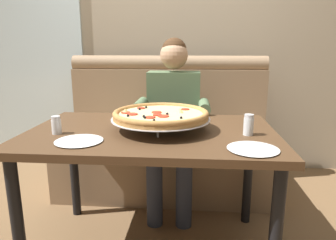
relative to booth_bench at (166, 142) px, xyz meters
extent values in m
cube|color=tan|center=(0.00, 0.57, 1.00)|extent=(6.00, 0.12, 2.80)
cube|color=white|center=(-1.42, 0.50, 1.00)|extent=(1.10, 0.02, 2.80)
cube|color=#937556|center=(0.00, -0.13, -0.17)|extent=(1.75, 0.60, 0.46)
cube|color=#937556|center=(0.00, 0.26, 0.29)|extent=(1.75, 0.18, 0.65)
cylinder|color=#937556|center=(0.00, 0.26, 0.66)|extent=(1.75, 0.14, 0.14)
cube|color=#4C331E|center=(0.00, -0.90, 0.34)|extent=(1.37, 0.87, 0.04)
cylinder|color=black|center=(-0.61, -1.26, -0.04)|extent=(0.06, 0.06, 0.71)
cylinder|color=black|center=(0.61, -1.26, -0.04)|extent=(0.06, 0.06, 0.71)
cylinder|color=black|center=(-0.61, -0.54, -0.04)|extent=(0.06, 0.06, 0.71)
cylinder|color=black|center=(0.61, -0.54, -0.04)|extent=(0.06, 0.06, 0.71)
cube|color=#2D3342|center=(0.08, -0.38, 0.14)|extent=(0.34, 0.40, 0.15)
cylinder|color=#2D3342|center=(-0.02, -0.63, -0.17)|extent=(0.11, 0.11, 0.46)
cylinder|color=#2D3342|center=(0.18, -0.63, -0.17)|extent=(0.11, 0.11, 0.46)
cube|color=#56704C|center=(0.08, -0.16, 0.34)|extent=(0.40, 0.22, 0.56)
cylinder|color=#56704C|center=(-0.15, -0.38, 0.40)|extent=(0.08, 0.28, 0.08)
cylinder|color=#56704C|center=(0.31, -0.38, 0.40)|extent=(0.08, 0.28, 0.08)
sphere|color=tan|center=(0.08, -0.18, 0.75)|extent=(0.21, 0.21, 0.21)
sphere|color=#472D19|center=(0.08, -0.17, 0.78)|extent=(0.19, 0.19, 0.19)
cylinder|color=silver|center=(0.05, -1.03, 0.39)|extent=(0.01, 0.01, 0.06)
cylinder|color=silver|center=(-0.07, -0.82, 0.39)|extent=(0.01, 0.01, 0.06)
cylinder|color=silver|center=(0.18, -0.82, 0.39)|extent=(0.01, 0.01, 0.06)
torus|color=silver|center=(0.05, -0.89, 0.41)|extent=(0.30, 0.30, 0.01)
cylinder|color=silver|center=(0.05, -0.89, 0.42)|extent=(0.55, 0.55, 0.00)
cylinder|color=#B77F42|center=(0.05, -0.89, 0.43)|extent=(0.52, 0.52, 0.02)
torus|color=#B77F42|center=(0.05, -0.89, 0.45)|extent=(0.53, 0.53, 0.03)
cylinder|color=beige|center=(0.05, -0.89, 0.45)|extent=(0.46, 0.46, 0.01)
cylinder|color=red|center=(0.07, -0.98, 0.45)|extent=(0.06, 0.06, 0.01)
cylinder|color=red|center=(-0.08, -0.77, 0.45)|extent=(0.05, 0.05, 0.01)
cylinder|color=red|center=(0.03, -0.88, 0.45)|extent=(0.06, 0.06, 0.01)
cylinder|color=red|center=(0.18, -0.78, 0.45)|extent=(0.05, 0.05, 0.01)
cylinder|color=red|center=(-0.14, -0.90, 0.45)|extent=(0.05, 0.05, 0.01)
cylinder|color=red|center=(0.04, -0.95, 0.45)|extent=(0.05, 0.05, 0.01)
cylinder|color=red|center=(0.01, -1.01, 0.45)|extent=(0.05, 0.05, 0.01)
cylinder|color=red|center=(-0.10, -0.94, 0.45)|extent=(0.06, 0.06, 0.01)
sphere|color=black|center=(-0.03, -1.00, 0.46)|extent=(0.01, 0.01, 0.01)
sphere|color=black|center=(0.09, -0.93, 0.46)|extent=(0.01, 0.01, 0.01)
sphere|color=black|center=(-0.02, -1.03, 0.46)|extent=(0.01, 0.01, 0.01)
sphere|color=black|center=(-0.11, -0.99, 0.46)|extent=(0.01, 0.01, 0.01)
sphere|color=black|center=(0.17, -1.01, 0.46)|extent=(0.01, 0.01, 0.01)
sphere|color=black|center=(-0.08, -0.81, 0.46)|extent=(0.01, 0.01, 0.01)
sphere|color=black|center=(-0.05, -0.75, 0.46)|extent=(0.01, 0.01, 0.01)
sphere|color=black|center=(0.04, -1.08, 0.46)|extent=(0.01, 0.01, 0.01)
cone|color=#CCC675|center=(-0.14, -0.89, 0.46)|extent=(0.04, 0.04, 0.02)
cone|color=#CCC675|center=(0.16, -0.87, 0.46)|extent=(0.04, 0.04, 0.02)
cone|color=#CCC675|center=(0.15, -0.86, 0.46)|extent=(0.04, 0.04, 0.02)
cylinder|color=white|center=(0.52, -0.95, 0.40)|extent=(0.05, 0.05, 0.09)
cylinder|color=#4C6633|center=(0.52, -0.95, 0.39)|extent=(0.04, 0.04, 0.06)
cylinder|color=silver|center=(0.52, -0.95, 0.46)|extent=(0.05, 0.05, 0.02)
cylinder|color=white|center=(-0.49, -1.01, 0.39)|extent=(0.05, 0.05, 0.08)
cylinder|color=#A82D19|center=(-0.49, -1.01, 0.38)|extent=(0.04, 0.04, 0.05)
cylinder|color=silver|center=(-0.49, -1.01, 0.44)|extent=(0.05, 0.05, 0.02)
cylinder|color=white|center=(0.50, -1.20, 0.36)|extent=(0.16, 0.16, 0.01)
cone|color=white|center=(0.50, -1.20, 0.37)|extent=(0.23, 0.23, 0.01)
cylinder|color=white|center=(-0.32, -1.14, 0.36)|extent=(0.16, 0.16, 0.01)
cone|color=white|center=(-0.32, -1.14, 0.37)|extent=(0.23, 0.23, 0.01)
cylinder|color=black|center=(-1.54, 0.91, -0.18)|extent=(0.02, 0.02, 0.44)
cylinder|color=black|center=(-1.29, 0.99, -0.18)|extent=(0.02, 0.02, 0.44)
cylinder|color=black|center=(-1.62, 1.16, -0.18)|extent=(0.02, 0.02, 0.44)
cylinder|color=black|center=(-1.37, 1.23, -0.18)|extent=(0.02, 0.02, 0.44)
cylinder|color=black|center=(-1.46, 1.07, 0.05)|extent=(0.40, 0.40, 0.02)
cube|color=black|center=(-1.50, 1.23, 0.25)|extent=(0.31, 0.12, 0.42)
camera|label=1|loc=(0.23, -2.54, 0.81)|focal=32.84mm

